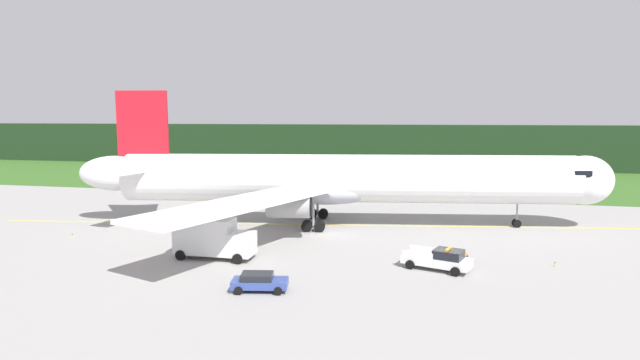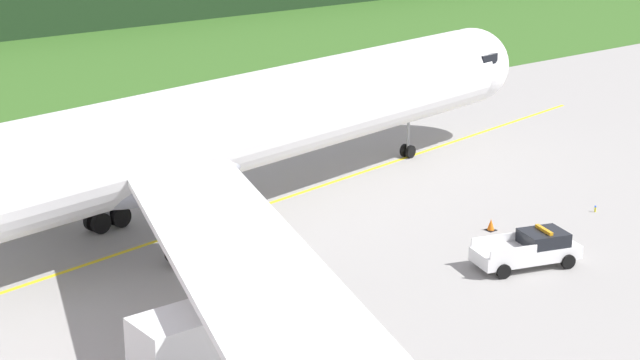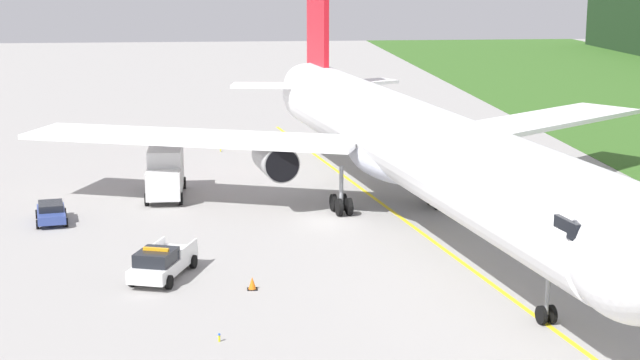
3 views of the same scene
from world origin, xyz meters
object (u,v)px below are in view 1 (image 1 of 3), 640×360
object	(u,v)px
staff_car	(259,281)
apron_cone	(465,252)
airliner	(340,179)
catering_truck	(212,237)
ops_pickup_truck	(439,259)

from	to	relation	value
staff_car	apron_cone	size ratio (longest dim) A/B	6.32
airliner	apron_cone	size ratio (longest dim) A/B	90.44
staff_car	apron_cone	distance (m)	19.79
catering_truck	staff_car	size ratio (longest dim) A/B	1.65
catering_truck	apron_cone	bearing A→B (deg)	14.47
airliner	apron_cone	bearing A→B (deg)	-38.18
catering_truck	apron_cone	xyz separation A→B (m)	(21.97, 5.67, -1.56)
catering_truck	apron_cone	distance (m)	22.74
airliner	staff_car	xyz separation A→B (m)	(-1.67, -23.36, -4.63)
airliner	catering_truck	distance (m)	18.65
ops_pickup_truck	apron_cone	world-z (taller)	ops_pickup_truck
apron_cone	catering_truck	bearing A→B (deg)	-165.53
apron_cone	airliner	bearing A→B (deg)	141.82
airliner	apron_cone	xyz separation A→B (m)	(13.41, -10.54, -5.00)
airliner	staff_car	size ratio (longest dim) A/B	14.31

